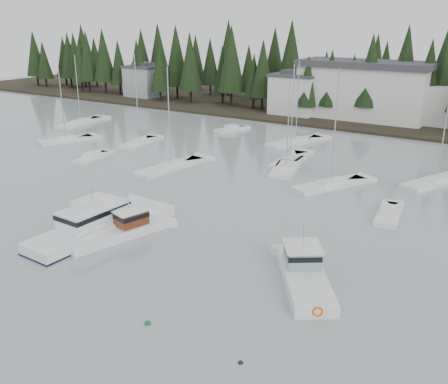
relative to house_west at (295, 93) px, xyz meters
The scene contains 23 objects.
ground 81.16m from the house_west, 77.16° to the right, with size 260.00×260.00×0.00m, color #8D9698.
far_shore_land 25.88m from the house_west, 45.00° to the left, with size 240.00×54.00×1.00m, color black.
conifer_treeline 19.87m from the house_west, 21.25° to the left, with size 200.00×22.00×20.00m, color black, non-canonical shape.
house_west is the anchor object (origin of this frame).
house_far_west 42.05m from the house_west, behind, with size 8.48×7.42×8.25m.
harbor_inn 15.45m from the house_west, 12.52° to the left, with size 29.50×11.50×10.90m.
lobster_boat_brown 64.71m from the house_west, 79.65° to the right, with size 6.14×9.66×4.54m.
cabin_cruiser_center 65.38m from the house_west, 81.64° to the right, with size 4.38×12.58×5.34m.
lobster_boat_teal 69.12m from the house_west, 64.46° to the right, with size 7.45×8.98×4.88m.
sailboat_0 46.28m from the house_west, 118.52° to the right, with size 5.93×9.09×12.29m.
sailboat_1 45.84m from the house_west, 42.83° to the right, with size 6.99×10.85×12.88m.
sailboat_3 42.73m from the house_west, 136.54° to the right, with size 4.43×11.17×13.30m.
sailboat_4 24.24m from the house_west, 64.56° to the right, with size 6.37×11.19×13.43m.
sailboat_6 43.87m from the house_west, 87.12° to the right, with size 4.32×11.28×13.87m.
sailboat_7 37.27m from the house_west, 106.65° to the right, with size 4.10×8.62×14.48m.
sailboat_8 45.78m from the house_west, 59.64° to the right, with size 6.99×10.10×14.38m.
sailboat_9 39.05m from the house_west, 66.61° to the right, with size 5.21×9.60×12.33m.
sailboat_13 35.15m from the house_west, 66.02° to the right, with size 3.43×9.35×13.78m.
runabout_0 47.24m from the house_west, 102.46° to the right, with size 3.26×6.79×1.42m.
runabout_1 55.29m from the house_west, 55.14° to the right, with size 3.09×6.80×1.42m.
runabout_3 19.91m from the house_west, 100.26° to the right, with size 4.05×6.70×1.42m.
mooring_buoy_green 76.49m from the house_west, 72.29° to the right, with size 0.45×0.45×0.45m, color #145933.
mooring_buoy_dark 79.08m from the house_west, 67.34° to the right, with size 0.32×0.32×0.32m, color black.
Camera 1 is at (24.57, -14.73, 19.02)m, focal length 40.00 mm.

